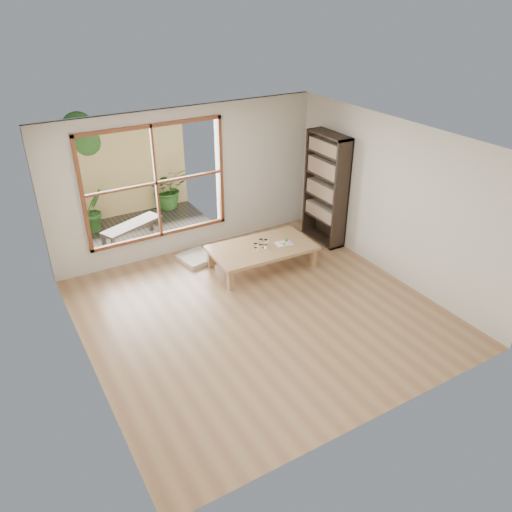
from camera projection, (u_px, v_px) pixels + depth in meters
The scene contains 15 objects.
ground at pixel (259, 311), 7.58m from camera, with size 5.00×5.00×0.00m, color #9E7B4F.
low_table at pixel (262, 249), 8.62m from camera, with size 1.82×1.08×0.39m.
floor_cushion at pixel (197, 258), 8.96m from camera, with size 0.56×0.56×0.08m, color beige.
bookshelf at pixel (326, 189), 9.22m from camera, with size 0.33×0.93×2.07m, color black.
glass_tall at pixel (264, 244), 8.53m from camera, with size 0.07×0.07×0.13m, color silver.
glass_mid at pixel (261, 242), 8.64m from camera, with size 0.07×0.07×0.10m, color silver.
glass_short at pixel (266, 242), 8.66m from camera, with size 0.07×0.07×0.09m, color silver.
glass_small at pixel (256, 246), 8.54m from camera, with size 0.06×0.06×0.08m, color silver.
food_tray at pixel (284, 243), 8.68m from camera, with size 0.31×0.24×0.09m.
deck at pixel (143, 232), 10.00m from camera, with size 2.80×2.00×0.05m, color #352F27.
garden_bench at pixel (132, 227), 9.38m from camera, with size 1.26×0.80×0.39m.
bamboo_fence at pixel (122, 174), 10.32m from camera, with size 2.80×0.06×1.80m, color tan.
shrub_right at pixel (168, 188), 10.80m from camera, with size 0.82×0.71×0.91m, color #305A21.
shrub_left at pixel (93, 210), 9.81m from camera, with size 0.47×0.38×0.86m, color #305A21.
garden_tree at pixel (79, 141), 9.90m from camera, with size 1.04×0.85×2.22m.
Camera 1 is at (-3.20, -5.36, 4.38)m, focal length 35.00 mm.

